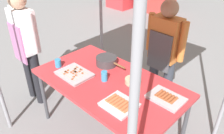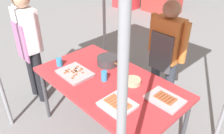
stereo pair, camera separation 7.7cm
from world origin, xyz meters
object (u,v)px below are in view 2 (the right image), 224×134
stall_table (109,85)px  cooking_wok (108,60)px  customer_nearby (29,41)px  tray_meat_skewers (75,73)px  vendor_woman (166,51)px  tray_grilled_sausages (165,99)px  tray_pork_links (117,105)px  drink_cup_near_edge (59,62)px  drink_cup_by_wok (104,76)px  condiment_bowl (133,81)px

stall_table → cooking_wok: 0.36m
cooking_wok → customer_nearby: 1.08m
customer_nearby → stall_table: bearing=12.4°
stall_table → tray_meat_skewers: bearing=-152.0°
customer_nearby → vendor_woman: bearing=38.8°
tray_grilled_sausages → vendor_woman: size_ratio=0.22×
tray_pork_links → cooking_wok: 0.75m
drink_cup_near_edge → stall_table: bearing=17.6°
tray_meat_skewers → cooking_wok: size_ratio=0.90×
tray_grilled_sausages → drink_cup_by_wok: size_ratio=3.03×
vendor_woman → cooking_wok: bearing=56.6°
tray_meat_skewers → condiment_bowl: condiment_bowl is taller
stall_table → tray_grilled_sausages: size_ratio=4.86×
stall_table → condiment_bowl: (0.20, 0.15, 0.08)m
tray_meat_skewers → drink_cup_near_edge: bearing=-177.0°
tray_pork_links → customer_nearby: size_ratio=0.19×
drink_cup_near_edge → customer_nearby: bearing=-173.3°
tray_meat_skewers → condiment_bowl: bearing=31.4°
tray_meat_skewers → tray_pork_links: (0.69, -0.03, 0.00)m
stall_table → tray_pork_links: bearing=-31.7°
condiment_bowl → drink_cup_near_edge: (-0.83, -0.35, 0.02)m
stall_table → vendor_woman: (0.13, 0.82, 0.17)m
stall_table → cooking_wok: (-0.26, 0.23, 0.11)m
drink_cup_by_wok → tray_meat_skewers: bearing=-152.3°
tray_meat_skewers → customer_nearby: size_ratio=0.24×
tray_grilled_sausages → customer_nearby: size_ratio=0.22×
customer_nearby → cooking_wok: bearing=27.3°
drink_cup_near_edge → condiment_bowl: bearing=22.8°
drink_cup_by_wok → tray_pork_links: bearing=-26.2°
drink_cup_near_edge → drink_cup_by_wok: 0.61m
tray_meat_skewers → customer_nearby: 0.88m
tray_meat_skewers → vendor_woman: bearing=64.5°
stall_table → tray_pork_links: (0.35, -0.22, 0.07)m
condiment_bowl → stall_table: bearing=-143.4°
cooking_wok → customer_nearby: size_ratio=0.27×
tray_pork_links → vendor_woman: size_ratio=0.20×
tray_grilled_sausages → drink_cup_by_wok: 0.67m
stall_table → drink_cup_by_wok: drink_cup_by_wok is taller
tray_meat_skewers → drink_cup_by_wok: drink_cup_by_wok is taller
stall_table → tray_meat_skewers: size_ratio=4.38×
tray_grilled_sausages → stall_table: bearing=-165.6°
tray_grilled_sausages → vendor_woman: 0.82m
stall_table → drink_cup_near_edge: drink_cup_near_edge is taller
tray_meat_skewers → tray_pork_links: 0.70m
tray_grilled_sausages → drink_cup_by_wok: (-0.64, -0.18, 0.03)m
drink_cup_by_wok → customer_nearby: (-1.17, -0.24, 0.09)m
condiment_bowl → customer_nearby: size_ratio=0.11×
cooking_wok → tray_meat_skewers: bearing=-102.0°
drink_cup_by_wok → drink_cup_near_edge: bearing=-163.4°
drink_cup_by_wok → customer_nearby: customer_nearby is taller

